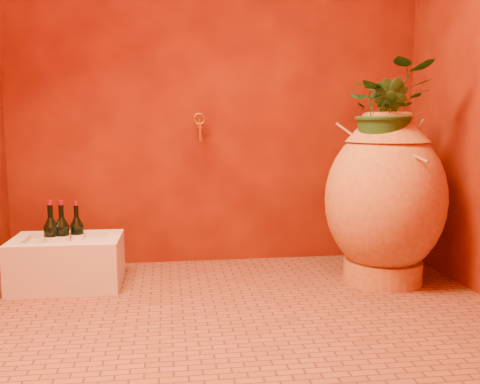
{
  "coord_description": "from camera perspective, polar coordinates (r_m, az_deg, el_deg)",
  "views": [
    {
      "loc": [
        -0.32,
        -2.29,
        0.88
      ],
      "look_at": [
        0.05,
        0.35,
        0.52
      ],
      "focal_mm": 40.0,
      "sensor_mm": 36.0,
      "label": 1
    }
  ],
  "objects": [
    {
      "name": "floor",
      "position": [
        2.48,
        0.03,
        -13.18
      ],
      "size": [
        2.5,
        2.5,
        0.0
      ],
      "primitive_type": "plane",
      "color": "brown",
      "rests_on": "ground"
    },
    {
      "name": "wall_back",
      "position": [
        3.33,
        -2.42,
        14.05
      ],
      "size": [
        2.5,
        0.02,
        2.5
      ],
      "primitive_type": "cube",
      "color": "#4F0D04",
      "rests_on": "ground"
    },
    {
      "name": "amphora",
      "position": [
        2.99,
        15.21,
        -0.69
      ],
      "size": [
        0.82,
        0.82,
        0.92
      ],
      "rotation": [
        0.0,
        0.0,
        -0.32
      ],
      "color": "#C88138",
      "rests_on": "floor"
    },
    {
      "name": "stone_basin",
      "position": [
        3.01,
        -17.94,
        -7.23
      ],
      "size": [
        0.57,
        0.39,
        0.27
      ],
      "rotation": [
        0.0,
        0.0,
        -0.02
      ],
      "color": "beige",
      "rests_on": "floor"
    },
    {
      "name": "wine_bottle_a",
      "position": [
        3.0,
        -19.47,
        -4.75
      ],
      "size": [
        0.08,
        0.08,
        0.32
      ],
      "color": "black",
      "rests_on": "stone_basin"
    },
    {
      "name": "wine_bottle_b",
      "position": [
        3.05,
        -16.97,
        -4.57
      ],
      "size": [
        0.07,
        0.07,
        0.3
      ],
      "color": "black",
      "rests_on": "stone_basin"
    },
    {
      "name": "wine_bottle_c",
      "position": [
        3.01,
        -18.42,
        -4.7
      ],
      "size": [
        0.08,
        0.08,
        0.32
      ],
      "color": "black",
      "rests_on": "stone_basin"
    },
    {
      "name": "wall_tap",
      "position": [
        3.21,
        -4.34,
        7.04
      ],
      "size": [
        0.07,
        0.15,
        0.17
      ],
      "color": "#AB8427",
      "rests_on": "wall_back"
    },
    {
      "name": "plant_main",
      "position": [
        2.92,
        15.34,
        8.57
      ],
      "size": [
        0.46,
        0.4,
        0.49
      ],
      "primitive_type": "imported",
      "rotation": [
        0.0,
        0.0,
        0.03
      ],
      "color": "#1A491B",
      "rests_on": "amphora"
    },
    {
      "name": "plant_side",
      "position": [
        2.87,
        15.3,
        7.78
      ],
      "size": [
        0.27,
        0.27,
        0.39
      ],
      "primitive_type": "imported",
      "rotation": [
        0.0,
        0.0,
        -0.77
      ],
      "color": "#1A491B",
      "rests_on": "amphora"
    }
  ]
}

